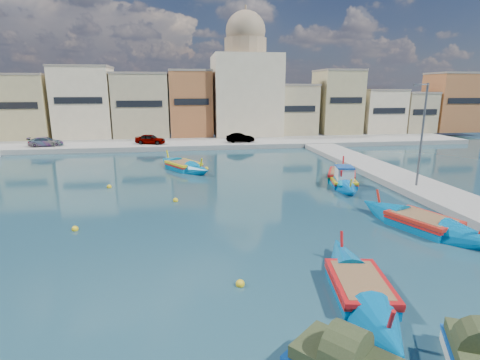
{
  "coord_description": "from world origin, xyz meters",
  "views": [
    {
      "loc": [
        0.2,
        -19.07,
        7.6
      ],
      "look_at": [
        4.0,
        6.0,
        1.4
      ],
      "focal_mm": 28.0,
      "sensor_mm": 36.0,
      "label": 1
    }
  ],
  "objects_px": {
    "luzzu_blue_south": "(360,289)",
    "luzzu_cyan_south": "(423,224)",
    "luzzu_green": "(184,167)",
    "quay_street_lamp": "(421,135)",
    "luzzu_cyan_mid": "(342,177)",
    "church_block": "(245,83)",
    "luzzu_turquoise_cabin": "(342,182)"
  },
  "relations": [
    {
      "from": "luzzu_blue_south",
      "to": "luzzu_cyan_south",
      "type": "distance_m",
      "value": 8.86
    },
    {
      "from": "luzzu_blue_south",
      "to": "church_block",
      "type": "bearing_deg",
      "value": 85.84
    },
    {
      "from": "church_block",
      "to": "luzzu_blue_south",
      "type": "distance_m",
      "value": 48.02
    },
    {
      "from": "luzzu_cyan_mid",
      "to": "luzzu_blue_south",
      "type": "xyz_separation_m",
      "value": [
        -6.92,
        -17.6,
        -0.03
      ]
    },
    {
      "from": "luzzu_blue_south",
      "to": "luzzu_cyan_south",
      "type": "bearing_deg",
      "value": 42.02
    },
    {
      "from": "luzzu_blue_south",
      "to": "luzzu_green",
      "type": "bearing_deg",
      "value": 105.11
    },
    {
      "from": "quay_street_lamp",
      "to": "luzzu_blue_south",
      "type": "bearing_deg",
      "value": -129.51
    },
    {
      "from": "quay_street_lamp",
      "to": "luzzu_turquoise_cabin",
      "type": "height_order",
      "value": "quay_street_lamp"
    },
    {
      "from": "luzzu_green",
      "to": "luzzu_cyan_south",
      "type": "relative_size",
      "value": 0.93
    },
    {
      "from": "luzzu_green",
      "to": "quay_street_lamp",
      "type": "bearing_deg",
      "value": -31.68
    },
    {
      "from": "luzzu_cyan_mid",
      "to": "luzzu_blue_south",
      "type": "bearing_deg",
      "value": -111.46
    },
    {
      "from": "luzzu_cyan_mid",
      "to": "luzzu_blue_south",
      "type": "height_order",
      "value": "luzzu_cyan_mid"
    },
    {
      "from": "luzzu_green",
      "to": "luzzu_blue_south",
      "type": "xyz_separation_m",
      "value": [
        6.45,
        -23.89,
        -0.03
      ]
    },
    {
      "from": "church_block",
      "to": "luzzu_turquoise_cabin",
      "type": "bearing_deg",
      "value": -85.02
    },
    {
      "from": "luzzu_cyan_mid",
      "to": "luzzu_green",
      "type": "distance_m",
      "value": 14.78
    },
    {
      "from": "luzzu_cyan_mid",
      "to": "luzzu_blue_south",
      "type": "relative_size",
      "value": 1.05
    },
    {
      "from": "luzzu_cyan_south",
      "to": "quay_street_lamp",
      "type": "bearing_deg",
      "value": 59.39
    },
    {
      "from": "quay_street_lamp",
      "to": "luzzu_cyan_south",
      "type": "relative_size",
      "value": 0.9
    },
    {
      "from": "luzzu_cyan_mid",
      "to": "luzzu_green",
      "type": "relative_size",
      "value": 1.1
    },
    {
      "from": "quay_street_lamp",
      "to": "luzzu_cyan_south",
      "type": "bearing_deg",
      "value": -120.61
    },
    {
      "from": "luzzu_cyan_mid",
      "to": "luzzu_green",
      "type": "height_order",
      "value": "luzzu_cyan_mid"
    },
    {
      "from": "luzzu_turquoise_cabin",
      "to": "quay_street_lamp",
      "type": "bearing_deg",
      "value": -28.5
    },
    {
      "from": "luzzu_cyan_mid",
      "to": "luzzu_cyan_south",
      "type": "relative_size",
      "value": 1.02
    },
    {
      "from": "luzzu_blue_south",
      "to": "luzzu_cyan_mid",
      "type": "bearing_deg",
      "value": 68.54
    },
    {
      "from": "luzzu_turquoise_cabin",
      "to": "luzzu_cyan_south",
      "type": "xyz_separation_m",
      "value": [
        0.4,
        -9.82,
        -0.02
      ]
    },
    {
      "from": "luzzu_green",
      "to": "luzzu_cyan_mid",
      "type": "bearing_deg",
      "value": -25.19
    },
    {
      "from": "luzzu_turquoise_cabin",
      "to": "luzzu_green",
      "type": "relative_size",
      "value": 1.0
    },
    {
      "from": "luzzu_green",
      "to": "luzzu_blue_south",
      "type": "bearing_deg",
      "value": -74.89
    },
    {
      "from": "luzzu_blue_south",
      "to": "luzzu_cyan_south",
      "type": "height_order",
      "value": "luzzu_cyan_south"
    },
    {
      "from": "church_block",
      "to": "luzzu_cyan_south",
      "type": "distance_m",
      "value": 42.17
    },
    {
      "from": "luzzu_cyan_mid",
      "to": "luzzu_cyan_south",
      "type": "xyz_separation_m",
      "value": [
        -0.34,
        -11.67,
        0.01
      ]
    },
    {
      "from": "quay_street_lamp",
      "to": "luzzu_cyan_mid",
      "type": "relative_size",
      "value": 0.88
    }
  ]
}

